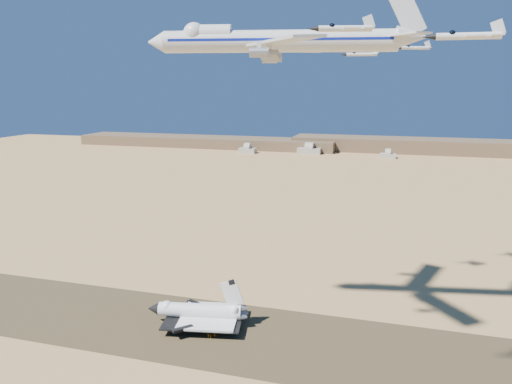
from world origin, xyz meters
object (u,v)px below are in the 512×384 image
(carrier_747, at_px, (271,41))
(crew_b, at_px, (215,335))
(chase_jet_a, at_px, (344,28))
(chase_jet_d, at_px, (414,48))
(crew_c, at_px, (211,336))
(chase_jet_c, at_px, (361,54))
(shuttle, at_px, (199,312))
(chase_jet_b, at_px, (466,36))
(crew_a, at_px, (208,336))

(carrier_747, height_order, crew_b, carrier_747)
(chase_jet_a, relative_size, chase_jet_d, 0.99)
(carrier_747, relative_size, chase_jet_a, 6.27)
(crew_c, xyz_separation_m, chase_jet_c, (44.25, 51.81, 99.67))
(shuttle, distance_m, carrier_747, 101.46)
(crew_c, height_order, chase_jet_b, chase_jet_b)
(chase_jet_c, xyz_separation_m, chase_jet_d, (20.05, 17.81, 3.22))
(shuttle, height_order, chase_jet_d, chase_jet_d)
(carrier_747, bearing_deg, chase_jet_b, -58.78)
(carrier_747, bearing_deg, chase_jet_c, 49.35)
(chase_jet_b, distance_m, chase_jet_d, 120.16)
(shuttle, distance_m, crew_a, 11.83)
(chase_jet_a, bearing_deg, crew_c, 126.16)
(crew_a, bearing_deg, chase_jet_b, -118.32)
(chase_jet_b, relative_size, chase_jet_c, 0.97)
(crew_c, relative_size, chase_jet_a, 0.13)
(crew_b, distance_m, chase_jet_b, 130.54)
(crew_a, xyz_separation_m, crew_c, (0.99, -0.29, 0.06))
(carrier_747, bearing_deg, crew_c, -166.09)
(shuttle, distance_m, chase_jet_c, 117.12)
(carrier_747, xyz_separation_m, chase_jet_c, (24.98, 43.05, -2.12))
(carrier_747, relative_size, crew_a, 51.75)
(chase_jet_b, height_order, chase_jet_c, chase_jet_c)
(chase_jet_c, bearing_deg, chase_jet_d, 33.63)
(shuttle, distance_m, crew_b, 12.63)
(carrier_747, height_order, crew_c, carrier_747)
(crew_b, bearing_deg, chase_jet_a, -144.97)
(crew_b, xyz_separation_m, chase_jet_b, (70.69, -51.37, 96.97))
(chase_jet_d, bearing_deg, crew_c, -151.38)
(chase_jet_b, relative_size, chase_jet_d, 0.99)
(chase_jet_c, bearing_deg, chase_jet_a, -95.50)
(chase_jet_c, distance_m, chase_jet_d, 27.01)
(chase_jet_d, bearing_deg, chase_jet_c, -157.03)
(crew_b, bearing_deg, chase_jet_d, -56.73)
(crew_a, distance_m, crew_b, 2.34)
(carrier_747, relative_size, crew_b, 50.92)
(crew_a, bearing_deg, chase_jet_a, -122.66)
(crew_c, bearing_deg, carrier_747, -107.33)
(chase_jet_a, xyz_separation_m, chase_jet_b, (23.61, -10.52, -3.05))
(shuttle, xyz_separation_m, crew_c, (8.02, -8.86, -4.07))
(crew_a, xyz_separation_m, chase_jet_b, (72.83, -50.44, 96.99))
(carrier_747, distance_m, crew_b, 103.71)
(shuttle, bearing_deg, chase_jet_c, 28.35)
(crew_c, distance_m, chase_jet_b, 130.65)
(shuttle, height_order, crew_b, shuttle)
(chase_jet_c, bearing_deg, crew_c, -138.49)
(shuttle, relative_size, carrier_747, 0.43)
(chase_jet_d, bearing_deg, chase_jet_a, -117.02)
(chase_jet_a, distance_m, chase_jet_c, 91.53)
(carrier_747, distance_m, chase_jet_a, 56.43)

